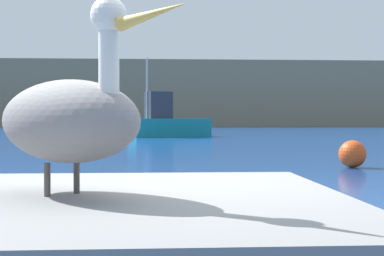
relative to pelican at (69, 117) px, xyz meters
The scene contains 4 objects.
hillside_backdrop 82.25m from the pelican, 89.66° to the left, with size 140.00×17.33×8.89m, color #7F755B.
pelican is the anchor object (origin of this frame).
fishing_boat_teal 33.77m from the pelican, 88.05° to the left, with size 5.32×3.43×4.89m.
mooring_buoy 12.21m from the pelican, 64.85° to the left, with size 0.67×0.67×0.67m, color #E54C19.
Camera 1 is at (-0.09, -3.59, 1.21)m, focal length 54.49 mm.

